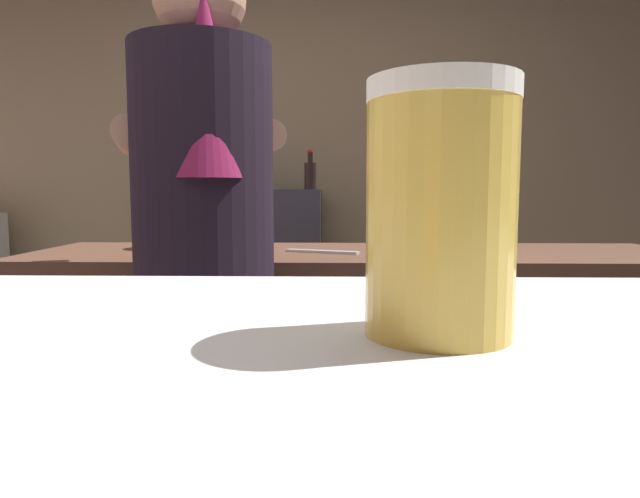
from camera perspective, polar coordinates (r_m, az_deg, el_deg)
The scene contains 12 objects.
wall_back at distance 3.45m, azimuth -3.22°, elevation 9.55°, with size 5.20×0.10×2.70m, color gray.
prep_counter at distance 1.92m, azimuth 3.64°, elevation -14.24°, with size 2.10×0.60×0.94m, color #503325.
back_shelf at distance 3.24m, azimuth -7.21°, elevation -4.07°, with size 0.82×0.36×1.14m, color #33333F.
bartender at distance 1.39m, azimuth -11.69°, elevation -0.33°, with size 0.50×0.55×1.69m.
knife_block at distance 1.91m, azimuth 15.18°, elevation 3.08°, with size 0.10×0.08×0.29m.
mixing_bowl at distance 1.98m, azimuth -16.15°, elevation 0.76°, with size 0.18×0.18×0.05m, color #C54B31.
chefs_knife at distance 1.76m, azimuth 0.20°, elevation -0.26°, with size 0.24×0.03×0.01m, color silver.
pint_glass_far at distance 0.28m, azimuth 12.23°, elevation 3.96°, with size 0.07×0.07×0.12m.
bottle_olive_oil at distance 3.19m, azimuth -7.00°, elevation 7.51°, with size 0.07×0.07×0.21m.
bottle_hot_sauce at distance 3.26m, azimuth -13.29°, elevation 7.66°, with size 0.07×0.07×0.25m.
bottle_soy at distance 3.20m, azimuth -10.44°, elevation 7.77°, with size 0.06×0.06×0.25m.
bottle_vinegar at distance 3.06m, azimuth -1.00°, elevation 7.66°, with size 0.07×0.07×0.21m.
Camera 1 is at (0.28, -1.24, 1.13)m, focal length 31.21 mm.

